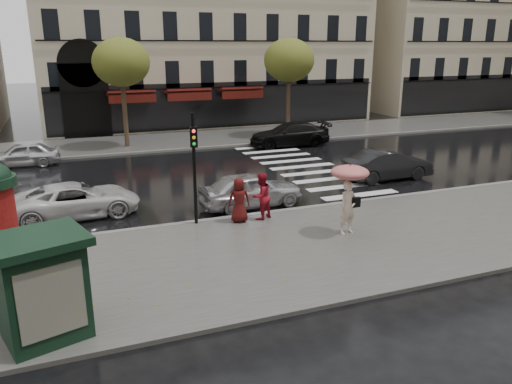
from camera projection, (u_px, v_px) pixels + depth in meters
name	position (u px, v px, depth m)	size (l,w,h in m)	color
ground	(266.00, 249.00, 15.76)	(160.00, 160.00, 0.00)	black
near_sidewalk	(273.00, 253.00, 15.29)	(90.00, 7.00, 0.12)	#474744
far_sidewalk	(157.00, 142.00, 32.73)	(90.00, 6.00, 0.12)	#474744
near_kerb	(236.00, 217.00, 18.42)	(90.00, 0.25, 0.14)	slate
far_kerb	(166.00, 151.00, 30.04)	(90.00, 0.25, 0.14)	slate
zebra_crossing	(302.00, 166.00, 26.42)	(3.60, 11.75, 0.01)	silver
tree_far_left	(121.00, 63.00, 29.69)	(3.40, 3.40, 6.64)	#38281C
tree_far_right	(289.00, 61.00, 33.50)	(3.40, 3.40, 6.64)	#38281C
woman_umbrella	(349.00, 188.00, 16.31)	(1.25, 1.25, 2.40)	beige
woman_red	(261.00, 196.00, 17.89)	(0.83, 0.65, 1.72)	maroon
man_burgundy	(239.00, 200.00, 17.62)	(0.79, 0.51, 1.62)	#4A0F0E
traffic_light	(194.00, 158.00, 16.95)	(0.27, 0.38, 3.90)	black
newsstand	(42.00, 286.00, 10.50)	(2.32, 2.12, 2.32)	black
car_silver	(251.00, 190.00, 19.68)	(1.66, 4.12, 1.40)	silver
car_darkgrey	(388.00, 165.00, 23.71)	(1.51, 4.34, 1.43)	black
car_white	(77.00, 200.00, 18.57)	(2.12, 4.61, 1.28)	silver
car_black	(290.00, 134.00, 31.64)	(2.06, 5.08, 1.47)	black
car_far_silver	(22.00, 154.00, 26.29)	(1.52, 3.77, 1.28)	silver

